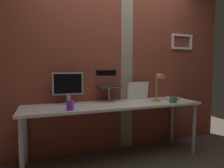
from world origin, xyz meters
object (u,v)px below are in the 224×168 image
Objects in this scene: laptop at (107,82)px; whiteboard_panel at (138,91)px; monitor at (68,86)px; pen_cup at (70,105)px; coffee_mug at (173,100)px; desk_lamp at (159,84)px.

laptop is 0.98× the size of whiteboard_panel.
pen_cup is at bearing -94.07° from monitor.
whiteboard_panel is (1.02, 0.02, -0.11)m from monitor.
coffee_mug is (1.33, -0.38, -0.20)m from monitor.
desk_lamp reaches higher than pen_cup.
pen_cup is 1.34× the size of coffee_mug.
desk_lamp is (0.64, -0.30, -0.03)m from laptop.
laptop reaches higher than coffee_mug.
coffee_mug is (0.32, -0.40, -0.09)m from whiteboard_panel.
laptop is at bearing 174.35° from whiteboard_panel.
pen_cup is at bearing -179.99° from coffee_mug.
desk_lamp is at bearing -24.93° from laptop.
desk_lamp is 1.25m from pen_cup.
laptop reaches higher than monitor.
coffee_mug is at bearing 0.01° from pen_cup.
desk_lamp reaches higher than coffee_mug.
laptop is 0.77m from pen_cup.
laptop is 1.81× the size of pen_cup.
desk_lamp is (1.20, -0.23, 0.00)m from monitor.
laptop is 0.93m from coffee_mug.
monitor is 1.40m from coffee_mug.
laptop is at bearing 37.56° from pen_cup.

